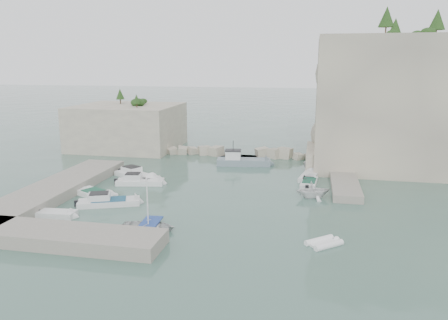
% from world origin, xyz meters
% --- Properties ---
extents(ground, '(400.00, 400.00, 0.00)m').
position_xyz_m(ground, '(0.00, 0.00, 0.00)').
color(ground, '#476B5E').
rests_on(ground, ground).
extents(cliff_east, '(26.00, 22.00, 17.00)m').
position_xyz_m(cliff_east, '(23.00, 23.00, 8.50)').
color(cliff_east, beige).
rests_on(cliff_east, ground).
extents(cliff_terrace, '(8.00, 10.00, 2.50)m').
position_xyz_m(cliff_terrace, '(13.00, 18.00, 1.25)').
color(cliff_terrace, beige).
rests_on(cliff_terrace, ground).
extents(outcrop_west, '(16.00, 14.00, 7.00)m').
position_xyz_m(outcrop_west, '(-20.00, 25.00, 3.50)').
color(outcrop_west, beige).
rests_on(outcrop_west, ground).
extents(quay_west, '(5.00, 24.00, 1.10)m').
position_xyz_m(quay_west, '(-17.00, -1.00, 0.55)').
color(quay_west, '#9E9689').
rests_on(quay_west, ground).
extents(quay_south, '(18.00, 4.00, 1.10)m').
position_xyz_m(quay_south, '(-10.00, -12.50, 0.55)').
color(quay_south, '#9E9689').
rests_on(quay_south, ground).
extents(ledge_east, '(3.00, 16.00, 0.80)m').
position_xyz_m(ledge_east, '(13.50, 10.00, 0.40)').
color(ledge_east, '#9E9689').
rests_on(ledge_east, ground).
extents(breakwater, '(28.00, 3.00, 1.40)m').
position_xyz_m(breakwater, '(-1.00, 22.00, 0.70)').
color(breakwater, beige).
rests_on(breakwater, ground).
extents(motorboat_a, '(7.00, 5.00, 1.40)m').
position_xyz_m(motorboat_a, '(-11.12, 7.14, 0.00)').
color(motorboat_a, white).
rests_on(motorboat_a, ground).
extents(motorboat_b, '(6.17, 3.03, 1.40)m').
position_xyz_m(motorboat_b, '(-9.62, 4.57, 0.00)').
color(motorboat_b, white).
rests_on(motorboat_b, ground).
extents(motorboat_c, '(5.77, 4.22, 0.70)m').
position_xyz_m(motorboat_c, '(-12.43, -0.78, 0.00)').
color(motorboat_c, white).
rests_on(motorboat_c, ground).
extents(motorboat_d, '(6.81, 4.27, 1.40)m').
position_xyz_m(motorboat_d, '(-9.74, -3.13, 0.00)').
color(motorboat_d, silver).
rests_on(motorboat_d, ground).
extents(motorboat_e, '(3.89, 1.81, 0.70)m').
position_xyz_m(motorboat_e, '(-12.89, -7.24, 0.00)').
color(motorboat_e, white).
rests_on(motorboat_e, ground).
extents(rowboat, '(4.71, 3.52, 0.93)m').
position_xyz_m(rowboat, '(-3.48, -8.60, 0.00)').
color(rowboat, silver).
rests_on(rowboat, ground).
extents(inflatable_dinghy, '(3.12, 2.98, 0.44)m').
position_xyz_m(inflatable_dinghy, '(10.94, -8.72, 0.00)').
color(inflatable_dinghy, white).
rests_on(inflatable_dinghy, ground).
extents(tender_east_a, '(4.38, 4.07, 1.89)m').
position_xyz_m(tender_east_a, '(10.01, 3.46, 0.00)').
color(tender_east_a, white).
rests_on(tender_east_a, ground).
extents(tender_east_b, '(2.06, 5.02, 0.70)m').
position_xyz_m(tender_east_b, '(9.55, 8.09, 0.00)').
color(tender_east_b, silver).
rests_on(tender_east_b, ground).
extents(tender_east_c, '(2.61, 5.47, 0.70)m').
position_xyz_m(tender_east_c, '(9.49, 10.94, 0.00)').
color(tender_east_c, silver).
rests_on(tender_east_c, ground).
extents(tender_east_d, '(4.30, 1.91, 1.61)m').
position_xyz_m(tender_east_d, '(10.78, 14.85, 0.00)').
color(tender_east_d, white).
rests_on(tender_east_d, ground).
extents(work_boat, '(8.20, 3.37, 2.20)m').
position_xyz_m(work_boat, '(0.58, 16.54, 0.00)').
color(work_boat, slate).
rests_on(work_boat, ground).
extents(rowboat_mast, '(0.10, 0.10, 4.20)m').
position_xyz_m(rowboat_mast, '(-3.48, -8.60, 2.57)').
color(rowboat_mast, white).
rests_on(rowboat_mast, rowboat).
extents(vegetation, '(53.48, 13.88, 13.40)m').
position_xyz_m(vegetation, '(17.83, 24.40, 17.93)').
color(vegetation, '#1E4219').
rests_on(vegetation, ground).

